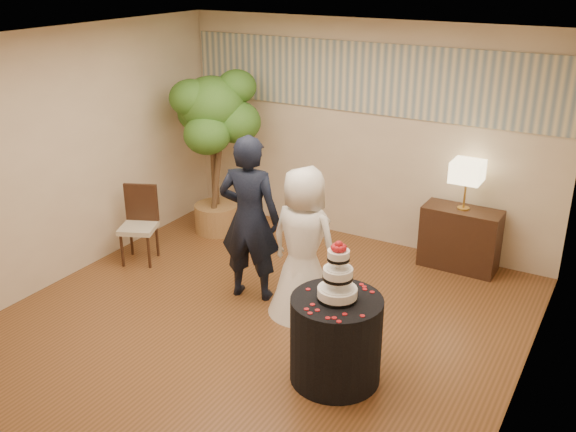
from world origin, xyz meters
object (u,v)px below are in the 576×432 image
Objects in this scene: groom at (250,219)px; side_chair at (138,226)px; table_lamp at (466,185)px; cake_table at (336,339)px; bride at (304,242)px; wedding_cake at (338,271)px; ficus_tree at (214,153)px; console at (460,238)px.

groom reaches higher than side_chair.
cake_table is at bearing -96.81° from table_lamp.
table_lamp is 3.89m from side_chair.
wedding_cake is at bearing 136.89° from bride.
wedding_cake is at bearing 0.00° from cake_table.
wedding_cake is 0.58× the size of side_chair.
wedding_cake reaches higher than table_lamp.
wedding_cake is (1.46, -0.90, 0.15)m from groom.
side_chair is at bearing -152.68° from table_lamp.
ficus_tree reaches higher than side_chair.
table_lamp reaches higher than console.
wedding_cake is at bearing -40.24° from side_chair.
bride is at bearing -32.38° from ficus_tree.
wedding_cake reaches higher than console.
wedding_cake is 2.81m from console.
side_chair reaches higher than cake_table.
side_chair is (-1.64, 0.04, -0.44)m from groom.
cake_table is 3.23m from side_chair.
console is at bearing 83.19° from wedding_cake.
groom is 2.02× the size of console.
wedding_cake is 3.56m from ficus_tree.
table_lamp reaches higher than cake_table.
console is 1.55× the size of table_lamp.
cake_table is at bearing -37.46° from ficus_tree.
bride is at bearing -120.66° from console.
cake_table is (1.46, -0.90, -0.51)m from groom.
console is 3.85m from side_chair.
console is 3.28m from ficus_tree.
ficus_tree is at bearing 54.44° from side_chair.
bride is 1.99× the size of cake_table.
groom is 2.29× the size of cake_table.
ficus_tree is (-3.15, -0.54, 0.73)m from console.
side_chair is at bearing -151.87° from console.
wedding_cake is 3.29m from side_chair.
wedding_cake reaches higher than side_chair.
table_lamp is (1.12, 1.83, 0.25)m from bride.
bride is at bearing 132.19° from cake_table.
groom is at bearing -134.58° from table_lamp.
groom is at bearing 148.38° from wedding_cake.
ficus_tree is (-2.83, 2.17, 0.04)m from wedding_cake.
groom is 1.95× the size of side_chair.
groom is at bearing -133.76° from console.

